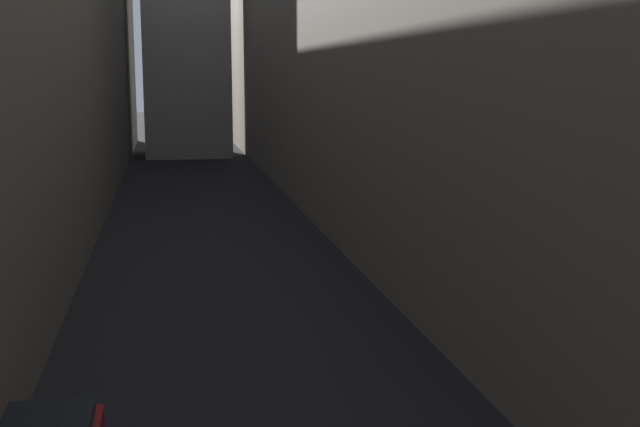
# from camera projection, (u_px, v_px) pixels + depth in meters

# --- Properties ---
(ground_plane) EXTENTS (264.00, 264.00, 0.00)m
(ground_plane) POSITION_uv_depth(u_px,v_px,m) (208.00, 221.00, 44.36)
(ground_plane) COLOR black
(building_block_right) EXTENTS (10.50, 108.00, 21.78)m
(building_block_right) POSITION_uv_depth(u_px,v_px,m) (393.00, 20.00, 46.41)
(building_block_right) COLOR gray
(building_block_right) RESTS_ON ground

